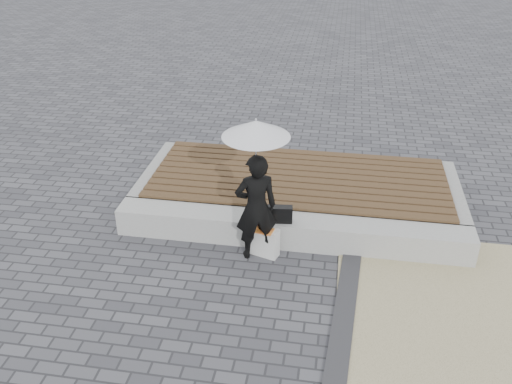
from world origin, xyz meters
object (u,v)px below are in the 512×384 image
woman (256,207)px  handbag (280,214)px  parasol (256,129)px  canvas_tote (264,242)px  seating_ledge (290,230)px

woman → handbag: (0.29, 0.28, -0.25)m
parasol → handbag: parasol is taller
parasol → canvas_tote: (0.11, 0.04, -1.67)m
woman → canvas_tote: woman is taller
woman → handbag: 0.47m
woman → canvas_tote: 0.57m
seating_ledge → canvas_tote: 0.47m
woman → parasol: 1.12m
handbag → canvas_tote: 0.43m
seating_ledge → canvas_tote: canvas_tote is taller
woman → handbag: bearing=-156.7°
parasol → woman: bearing=104.0°
woman → handbag: woman is taller
woman → canvas_tote: bearing=177.9°
woman → canvas_tote: size_ratio=3.65×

